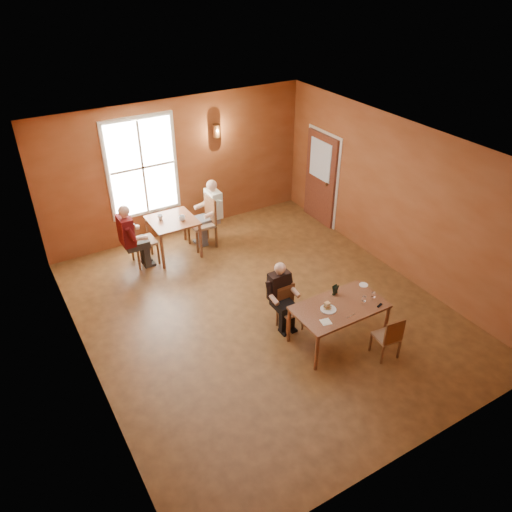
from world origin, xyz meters
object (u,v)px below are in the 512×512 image
diner_main (292,301)px  second_table (174,237)px  diner_maroon (141,233)px  chair_diner_main (290,309)px  chair_diner_maroon (143,240)px  diner_white (203,217)px  chair_empty (386,336)px  main_table (338,323)px  chair_diner_white (202,223)px

diner_main → second_table: size_ratio=1.29×
second_table → diner_maroon: 0.73m
chair_diner_main → chair_diner_maroon: size_ratio=0.76×
chair_diner_main → second_table: bearing=-77.1°
diner_white → chair_diner_maroon: 1.34m
chair_empty → diner_maroon: 5.15m
chair_diner_maroon → chair_empty: bearing=27.0°
chair_empty → diner_main: bearing=132.9°
second_table → diner_main: bearing=-77.2°
chair_empty → chair_diner_maroon: chair_diner_maroon is taller
main_table → diner_maroon: bearing=116.3°
diner_white → diner_maroon: diner_white is taller
main_table → diner_main: (-0.50, 0.62, 0.24)m
chair_diner_white → chair_diner_maroon: size_ratio=1.08×
chair_diner_main → second_table: (-0.75, 3.25, 0.01)m
diner_main → diner_white: diner_white is taller
chair_diner_main → chair_diner_white: 3.26m
chair_empty → diner_white: 4.69m
diner_main → diner_maroon: diner_maroon is taller
diner_main → diner_white: 3.29m
chair_empty → diner_white: diner_white is taller
chair_empty → main_table: bearing=129.9°
chair_empty → second_table: 4.87m
chair_diner_white → diner_white: size_ratio=0.81×
chair_diner_main → diner_main: size_ratio=0.67×
main_table → diner_maroon: diner_maroon is taller
main_table → chair_diner_white: bearing=98.7°
diner_main → chair_diner_white: diner_main is taller
chair_diner_white → diner_maroon: (-1.33, 0.00, 0.13)m
chair_empty → chair_diner_maroon: size_ratio=0.76×
second_table → main_table: bearing=-72.3°
chair_empty → diner_maroon: (-2.36, 4.57, 0.29)m
main_table → diner_maroon: size_ratio=1.09×
chair_diner_main → diner_white: diner_white is taller
main_table → chair_empty: bearing=-57.0°
chair_empty → second_table: (-1.68, 4.57, 0.01)m
main_table → diner_maroon: (-1.93, 3.90, 0.33)m
diner_maroon → main_table: bearing=26.3°
main_table → chair_empty: chair_empty is taller
main_table → diner_white: diner_white is taller
chair_diner_main → chair_empty: chair_empty is taller
diner_main → chair_diner_white: (-0.10, 3.28, -0.03)m
diner_white → chair_empty: bearing=-167.7°
chair_diner_white → second_table: bearing=90.0°
main_table → chair_empty: (0.43, -0.67, 0.04)m
chair_diner_main → chair_diner_white: bearing=-88.3°
main_table → diner_white: bearing=98.3°
chair_diner_white → diner_maroon: size_ratio=0.82×
second_table → chair_diner_white: 0.67m
chair_diner_white → diner_white: diner_white is taller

